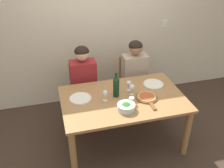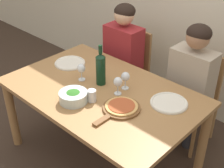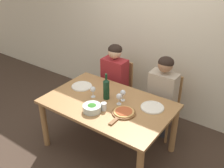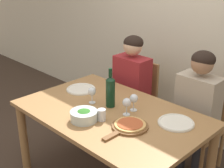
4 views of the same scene
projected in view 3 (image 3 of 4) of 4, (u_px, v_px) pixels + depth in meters
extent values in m
plane|color=#3D2D23|center=(108.00, 147.00, 3.63)|extent=(40.00, 40.00, 0.00)
cube|color=beige|center=(158.00, 30.00, 3.90)|extent=(10.00, 0.05, 2.70)
cube|color=#9E7042|center=(108.00, 104.00, 3.29)|extent=(1.59, 1.01, 0.04)
cylinder|color=#9E7042|center=(44.00, 124.00, 3.52)|extent=(0.08, 0.08, 0.70)
cylinder|color=#9E7042|center=(87.00, 96.00, 4.16)|extent=(0.08, 0.08, 0.70)
cylinder|color=#9E7042|center=(174.00, 130.00, 3.41)|extent=(0.08, 0.08, 0.70)
cube|color=#9E7042|center=(115.00, 91.00, 4.17)|extent=(0.42, 0.42, 0.04)
cube|color=#9E7042|center=(122.00, 73.00, 4.19)|extent=(0.38, 0.03, 0.45)
cylinder|color=#9E7042|center=(99.00, 104.00, 4.23)|extent=(0.04, 0.04, 0.40)
cylinder|color=#9E7042|center=(118.00, 112.00, 4.04)|extent=(0.04, 0.04, 0.40)
cylinder|color=#9E7042|center=(112.00, 94.00, 4.51)|extent=(0.04, 0.04, 0.40)
cylinder|color=#9E7042|center=(131.00, 101.00, 4.31)|extent=(0.04, 0.04, 0.40)
cube|color=#9E7042|center=(162.00, 108.00, 3.76)|extent=(0.42, 0.42, 0.04)
cube|color=#9E7042|center=(169.00, 88.00, 3.78)|extent=(0.38, 0.03, 0.45)
cylinder|color=#9E7042|center=(143.00, 122.00, 3.82)|extent=(0.04, 0.04, 0.40)
cylinder|color=#9E7042|center=(167.00, 131.00, 3.63)|extent=(0.04, 0.04, 0.40)
cylinder|color=#9E7042|center=(155.00, 110.00, 4.09)|extent=(0.04, 0.04, 0.40)
cylinder|color=#9E7042|center=(177.00, 118.00, 3.90)|extent=(0.04, 0.04, 0.40)
cylinder|color=#28282D|center=(108.00, 102.00, 4.25)|extent=(0.10, 0.10, 0.43)
cylinder|color=#28282D|center=(117.00, 106.00, 4.16)|extent=(0.10, 0.10, 0.43)
cube|color=maroon|center=(115.00, 76.00, 4.02)|extent=(0.38, 0.22, 0.54)
cylinder|color=maroon|center=(95.00, 87.00, 4.02)|extent=(0.07, 0.31, 0.14)
cylinder|color=maroon|center=(116.00, 94.00, 3.81)|extent=(0.07, 0.31, 0.14)
sphere|color=#DBAD89|center=(115.00, 52.00, 3.83)|extent=(0.20, 0.20, 0.20)
ellipsoid|color=black|center=(115.00, 49.00, 3.82)|extent=(0.21, 0.21, 0.15)
cylinder|color=#28282D|center=(152.00, 119.00, 3.84)|extent=(0.10, 0.10, 0.43)
cylinder|color=#28282D|center=(164.00, 124.00, 3.75)|extent=(0.10, 0.10, 0.43)
cube|color=tan|center=(163.00, 91.00, 3.61)|extent=(0.38, 0.22, 0.54)
cylinder|color=tan|center=(141.00, 103.00, 3.60)|extent=(0.07, 0.31, 0.14)
cylinder|color=tan|center=(167.00, 113.00, 3.40)|extent=(0.07, 0.31, 0.14)
sphere|color=#9E7051|center=(165.00, 65.00, 3.42)|extent=(0.20, 0.20, 0.20)
ellipsoid|color=black|center=(166.00, 62.00, 3.41)|extent=(0.21, 0.21, 0.15)
cylinder|color=black|center=(106.00, 90.00, 3.31)|extent=(0.08, 0.08, 0.25)
cone|color=black|center=(106.00, 80.00, 3.25)|extent=(0.08, 0.08, 0.03)
cylinder|color=black|center=(106.00, 77.00, 3.22)|extent=(0.03, 0.03, 0.07)
cylinder|color=silver|center=(92.00, 108.00, 3.10)|extent=(0.22, 0.22, 0.08)
ellipsoid|color=#2D6B23|center=(92.00, 108.00, 3.10)|extent=(0.18, 0.18, 0.09)
cylinder|color=silver|center=(82.00, 86.00, 3.64)|extent=(0.29, 0.29, 0.01)
torus|color=silver|center=(82.00, 86.00, 3.64)|extent=(0.28, 0.28, 0.02)
cylinder|color=silver|center=(152.00, 107.00, 3.17)|extent=(0.29, 0.29, 0.01)
torus|color=silver|center=(152.00, 107.00, 3.17)|extent=(0.28, 0.28, 0.02)
cylinder|color=brown|center=(124.00, 113.00, 3.07)|extent=(0.28, 0.28, 0.02)
cube|color=brown|center=(113.00, 122.00, 2.92)|extent=(0.04, 0.14, 0.02)
cylinder|color=tan|center=(124.00, 112.00, 3.06)|extent=(0.24, 0.24, 0.01)
cylinder|color=#AD4C28|center=(124.00, 111.00, 3.06)|extent=(0.20, 0.20, 0.01)
cylinder|color=silver|center=(93.00, 97.00, 3.40)|extent=(0.06, 0.06, 0.01)
cylinder|color=silver|center=(93.00, 94.00, 3.38)|extent=(0.01, 0.01, 0.07)
ellipsoid|color=silver|center=(93.00, 89.00, 3.35)|extent=(0.07, 0.07, 0.08)
ellipsoid|color=maroon|center=(93.00, 90.00, 3.35)|extent=(0.06, 0.06, 0.03)
cylinder|color=silver|center=(119.00, 104.00, 3.25)|extent=(0.06, 0.06, 0.01)
cylinder|color=silver|center=(119.00, 101.00, 3.23)|extent=(0.01, 0.01, 0.07)
ellipsoid|color=silver|center=(119.00, 96.00, 3.20)|extent=(0.07, 0.07, 0.08)
ellipsoid|color=maroon|center=(119.00, 97.00, 3.20)|extent=(0.06, 0.06, 0.03)
cylinder|color=silver|center=(123.00, 100.00, 3.33)|extent=(0.06, 0.06, 0.01)
cylinder|color=silver|center=(123.00, 97.00, 3.31)|extent=(0.01, 0.01, 0.07)
ellipsoid|color=silver|center=(123.00, 93.00, 3.27)|extent=(0.07, 0.07, 0.08)
ellipsoid|color=maroon|center=(123.00, 94.00, 3.28)|extent=(0.06, 0.06, 0.03)
cylinder|color=silver|center=(104.00, 107.00, 3.11)|extent=(0.07, 0.07, 0.10)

